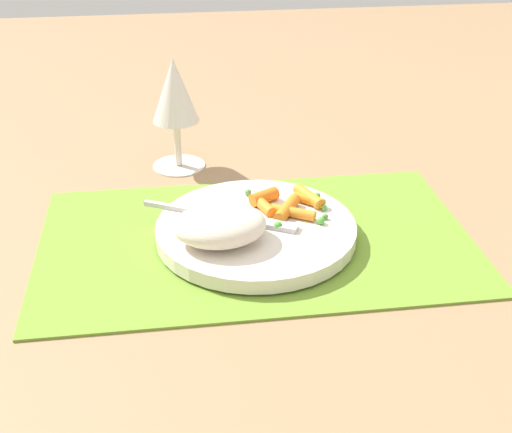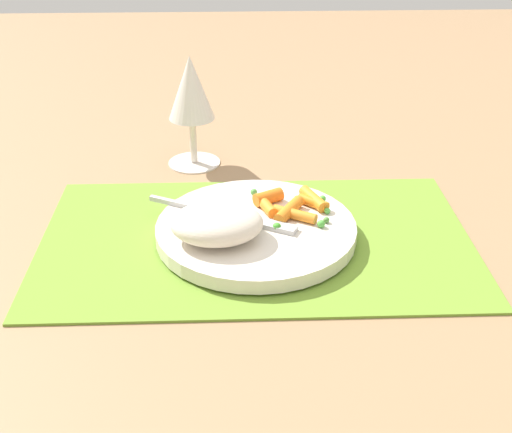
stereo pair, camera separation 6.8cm
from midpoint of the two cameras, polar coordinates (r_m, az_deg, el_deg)
ground_plane at (r=0.80m, az=2.45°, el=-2.12°), size 2.40×2.40×0.00m
placemat at (r=0.80m, az=2.45°, el=-1.93°), size 0.50×0.30×0.01m
plate at (r=0.79m, az=2.47°, el=-1.23°), size 0.23×0.23×0.02m
rice_mound at (r=0.75m, az=-0.71°, el=-0.65°), size 0.10×0.08×0.04m
carrot_portion at (r=0.82m, az=5.30°, el=0.94°), size 0.09×0.08×0.02m
pea_scatter at (r=0.80m, az=5.35°, el=0.19°), size 0.09×0.10×0.01m
fork at (r=0.79m, az=0.75°, el=-0.12°), size 0.18×0.10×0.01m
wine_glass at (r=0.95m, az=-3.41°, el=10.30°), size 0.07×0.07×0.16m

